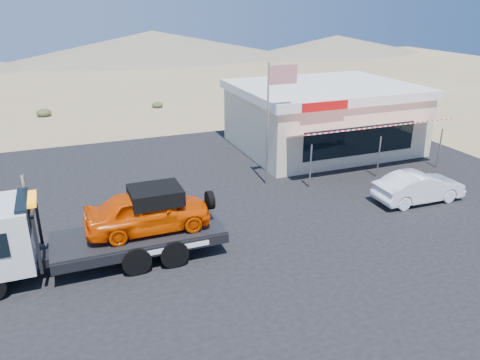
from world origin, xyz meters
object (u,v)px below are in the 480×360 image
(tow_truck, at_px, (90,226))
(white_sedan, at_px, (419,187))
(jerky_store, at_px, (323,116))
(flagpole, at_px, (272,110))

(tow_truck, distance_m, white_sedan, 14.40)
(jerky_store, xyz_separation_m, flagpole, (-5.57, -4.47, 1.77))
(tow_truck, xyz_separation_m, jerky_store, (14.56, 9.26, 0.45))
(jerky_store, bearing_deg, tow_truck, -147.54)
(tow_truck, height_order, white_sedan, tow_truck)
(tow_truck, relative_size, white_sedan, 2.03)
(white_sedan, xyz_separation_m, flagpole, (-5.38, 4.48, 3.05))
(jerky_store, distance_m, flagpole, 7.36)
(flagpole, bearing_deg, jerky_store, 38.79)
(tow_truck, xyz_separation_m, flagpole, (9.00, 4.79, 2.22))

